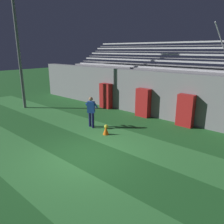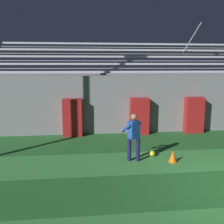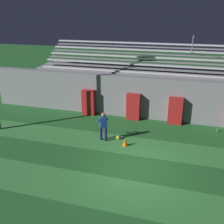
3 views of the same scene
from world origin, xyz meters
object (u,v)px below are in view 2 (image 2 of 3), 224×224
object	(u,v)px
traffic_cone	(173,156)
padding_pillar_gate_right	(194,115)
goalkeeper	(133,134)
padding_pillar_gate_left	(139,116)
padding_pillar_far_left	(72,118)
soccer_ball	(152,153)

from	to	relation	value
traffic_cone	padding_pillar_gate_right	bearing A→B (deg)	58.08
goalkeeper	padding_pillar_gate_right	bearing A→B (deg)	43.49
padding_pillar_gate_left	padding_pillar_far_left	xyz separation A→B (m)	(-3.18, 0.00, 0.00)
padding_pillar_gate_left	padding_pillar_gate_right	distance (m)	2.73
padding_pillar_gate_right	padding_pillar_far_left	xyz separation A→B (m)	(-5.91, 0.00, 0.00)
padding_pillar_gate_right	traffic_cone	distance (m)	4.52
goalkeeper	traffic_cone	world-z (taller)	goalkeeper
soccer_ball	padding_pillar_gate_left	bearing A→B (deg)	86.49
goalkeeper	soccer_ball	distance (m)	1.19
padding_pillar_gate_left	soccer_ball	world-z (taller)	padding_pillar_gate_left
padding_pillar_far_left	traffic_cone	xyz separation A→B (m)	(3.55, -3.79, -0.67)
padding_pillar_far_left	goalkeeper	size ratio (longest dim) A/B	1.05
padding_pillar_gate_left	goalkeeper	distance (m)	3.63
padding_pillar_gate_right	goalkeeper	bearing A→B (deg)	-136.51
goalkeeper	traffic_cone	size ratio (longest dim) A/B	3.98
traffic_cone	soccer_ball	bearing A→B (deg)	131.86
padding_pillar_far_left	traffic_cone	distance (m)	5.24
padding_pillar_gate_left	padding_pillar_gate_right	size ratio (longest dim) A/B	1.00
goalkeeper	soccer_ball	xyz separation A→B (m)	(0.77, 0.34, -0.84)
padding_pillar_gate_left	padding_pillar_gate_right	xyz separation A→B (m)	(2.73, 0.00, 0.00)
padding_pillar_gate_left	goalkeeper	xyz separation A→B (m)	(-0.96, -3.50, 0.08)
padding_pillar_gate_left	soccer_ball	distance (m)	3.26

